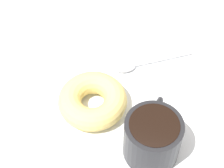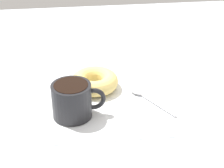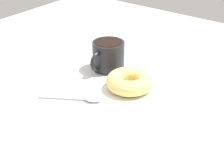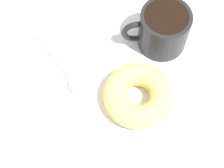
{
  "view_description": "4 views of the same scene",
  "coord_description": "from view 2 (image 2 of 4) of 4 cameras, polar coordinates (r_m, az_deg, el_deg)",
  "views": [
    {
      "loc": [
        -9.01,
        36.69,
        48.07
      ],
      "look_at": [
        -0.19,
        1.64,
        2.3
      ],
      "focal_mm": 60.0,
      "sensor_mm": 36.0,
      "label": 1
    },
    {
      "loc": [
        -70.08,
        10.59,
        43.17
      ],
      "look_at": [
        -0.19,
        1.64,
        2.3
      ],
      "focal_mm": 60.0,
      "sensor_mm": 36.0,
      "label": 2
    },
    {
      "loc": [
        42.94,
        -55.19,
        41.36
      ],
      "look_at": [
        -0.19,
        1.64,
        2.3
      ],
      "focal_mm": 60.0,
      "sensor_mm": 36.0,
      "label": 3
    },
    {
      "loc": [
        23.86,
        -0.85,
        52.45
      ],
      "look_at": [
        -0.19,
        1.64,
        2.3
      ],
      "focal_mm": 60.0,
      "sensor_mm": 36.0,
      "label": 4
    }
  ],
  "objects": [
    {
      "name": "napkin",
      "position": [
        0.83,
        -0.0,
        -1.29
      ],
      "size": [
        34.7,
        34.7,
        0.3
      ],
      "primitive_type": "cube",
      "rotation": [
        0.0,
        0.0,
        -0.02
      ],
      "color": "white",
      "rests_on": "ground_plane"
    },
    {
      "name": "coffee_cup",
      "position": [
        0.73,
        -6.01,
        -2.38
      ],
      "size": [
        7.83,
        10.61,
        7.04
      ],
      "color": "black",
      "rests_on": "napkin"
    },
    {
      "name": "donut",
      "position": [
        0.83,
        -2.67,
        0.43
      ],
      "size": [
        10.5,
        10.5,
        3.54
      ],
      "primitive_type": "torus",
      "color": "#E5C66B",
      "rests_on": "napkin"
    },
    {
      "name": "spoon",
      "position": [
        0.81,
        4.69,
        -1.62
      ],
      "size": [
        12.64,
        8.22,
        0.9
      ],
      "color": "silver",
      "rests_on": "napkin"
    },
    {
      "name": "ground_plane",
      "position": [
        0.84,
        1.1,
        -1.82
      ],
      "size": [
        120.0,
        120.0,
        2.0
      ],
      "primitive_type": "cube",
      "color": "#B2BCC6"
    }
  ]
}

